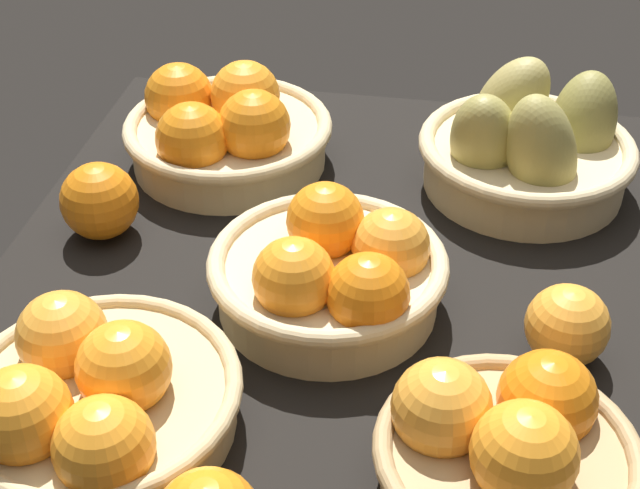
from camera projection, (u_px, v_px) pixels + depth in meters
The scene contains 8 objects.
market_tray at pixel (342, 304), 90.94cm from camera, with size 84.00×72.00×3.00cm, color black.
basket_far_left at pixel (92, 397), 73.33cm from camera, with size 23.53×23.53×10.36cm.
basket_near_right_pears at pixel (527, 148), 102.76cm from camera, with size 24.54×24.54×15.43cm.
basket_center at pixel (333, 271), 85.53cm from camera, with size 22.98×22.98×11.47cm.
basket_far_right at pixel (224, 129), 106.95cm from camera, with size 24.71×24.71×11.40cm.
basket_near_left at pixel (505, 446), 69.32cm from camera, with size 20.74×20.74×10.49cm.
loose_orange_front_gap at pixel (99, 201), 95.69cm from camera, with size 8.28×8.28×8.28cm, color orange.
loose_orange_back_gap at pixel (567, 325), 80.56cm from camera, with size 7.55×7.55×7.55cm, color #F49E33.
Camera 1 is at (-68.57, -9.54, 60.81)cm, focal length 51.01 mm.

